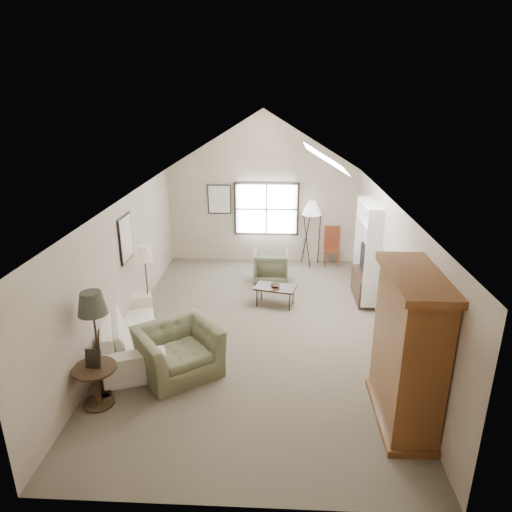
{
  "coord_description": "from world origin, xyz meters",
  "views": [
    {
      "loc": [
        0.41,
        -7.82,
        4.35
      ],
      "look_at": [
        0.0,
        0.4,
        1.4
      ],
      "focal_mm": 32.0,
      "sensor_mm": 36.0,
      "label": 1
    }
  ],
  "objects_px": {
    "coffee_table": "(275,296)",
    "side_table": "(97,386)",
    "side_chair": "(332,247)",
    "sofa": "(130,329)",
    "armchair_far": "(271,266)",
    "armoire": "(408,350)",
    "armchair_near": "(178,351)"
  },
  "relations": [
    {
      "from": "side_table",
      "to": "armoire",
      "type": "bearing_deg",
      "value": -1.12
    },
    {
      "from": "armoire",
      "to": "armchair_far",
      "type": "distance_m",
      "value": 5.36
    },
    {
      "from": "armchair_near",
      "to": "side_table",
      "type": "distance_m",
      "value": 1.35
    },
    {
      "from": "armchair_far",
      "to": "side_chair",
      "type": "xyz_separation_m",
      "value": [
        1.58,
        1.15,
        0.13
      ]
    },
    {
      "from": "side_table",
      "to": "side_chair",
      "type": "distance_m",
      "value": 7.25
    },
    {
      "from": "sofa",
      "to": "armchair_far",
      "type": "height_order",
      "value": "armchair_far"
    },
    {
      "from": "coffee_table",
      "to": "side_table",
      "type": "distance_m",
      "value": 4.31
    },
    {
      "from": "armchair_far",
      "to": "side_chair",
      "type": "distance_m",
      "value": 1.96
    },
    {
      "from": "armchair_near",
      "to": "side_chair",
      "type": "bearing_deg",
      "value": 23.11
    },
    {
      "from": "armoire",
      "to": "sofa",
      "type": "bearing_deg",
      "value": 158.95
    },
    {
      "from": "sofa",
      "to": "side_table",
      "type": "xyz_separation_m",
      "value": [
        0.0,
        -1.6,
        -0.05
      ]
    },
    {
      "from": "armchair_far",
      "to": "side_chair",
      "type": "bearing_deg",
      "value": -144.46
    },
    {
      "from": "armchair_near",
      "to": "armchair_far",
      "type": "relative_size",
      "value": 1.47
    },
    {
      "from": "armoire",
      "to": "armchair_far",
      "type": "height_order",
      "value": "armoire"
    },
    {
      "from": "coffee_table",
      "to": "sofa",
      "type": "bearing_deg",
      "value": -144.19
    },
    {
      "from": "armchair_far",
      "to": "side_table",
      "type": "xyz_separation_m",
      "value": [
        -2.46,
        -4.87,
        -0.07
      ]
    },
    {
      "from": "armchair_near",
      "to": "coffee_table",
      "type": "relative_size",
      "value": 1.43
    },
    {
      "from": "armoire",
      "to": "side_chair",
      "type": "height_order",
      "value": "armoire"
    },
    {
      "from": "armoire",
      "to": "armchair_near",
      "type": "xyz_separation_m",
      "value": [
        -3.35,
        0.95,
        -0.7
      ]
    },
    {
      "from": "sofa",
      "to": "side_chair",
      "type": "height_order",
      "value": "side_chair"
    },
    {
      "from": "side_table",
      "to": "side_chair",
      "type": "xyz_separation_m",
      "value": [
        4.04,
        6.01,
        0.2
      ]
    },
    {
      "from": "coffee_table",
      "to": "side_chair",
      "type": "distance_m",
      "value": 2.96
    },
    {
      "from": "armoire",
      "to": "side_table",
      "type": "relative_size",
      "value": 3.49
    },
    {
      "from": "coffee_table",
      "to": "side_table",
      "type": "relative_size",
      "value": 1.37
    },
    {
      "from": "side_chair",
      "to": "coffee_table",
      "type": "bearing_deg",
      "value": -116.2
    },
    {
      "from": "armoire",
      "to": "armchair_near",
      "type": "distance_m",
      "value": 3.56
    },
    {
      "from": "armoire",
      "to": "armchair_far",
      "type": "xyz_separation_m",
      "value": [
        -1.92,
        4.95,
        -0.72
      ]
    },
    {
      "from": "side_chair",
      "to": "sofa",
      "type": "bearing_deg",
      "value": -128.85
    },
    {
      "from": "armchair_far",
      "to": "coffee_table",
      "type": "height_order",
      "value": "armchair_far"
    },
    {
      "from": "side_table",
      "to": "side_chair",
      "type": "bearing_deg",
      "value": 56.1
    },
    {
      "from": "coffee_table",
      "to": "side_table",
      "type": "bearing_deg",
      "value": -126.68
    },
    {
      "from": "armchair_far",
      "to": "side_table",
      "type": "relative_size",
      "value": 1.33
    }
  ]
}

